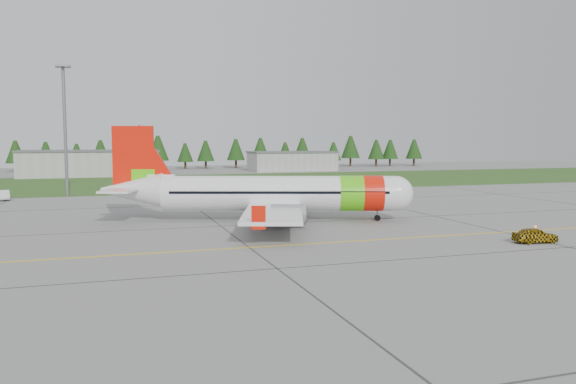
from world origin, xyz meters
name	(u,v)px	position (x,y,z in m)	size (l,w,h in m)	color
ground	(465,255)	(0.00, 0.00, 0.00)	(320.00, 320.00, 0.00)	gray
aircraft	(272,194)	(-8.89, 22.24, 2.97)	(33.01, 31.25, 10.31)	white
follow_me_car	(536,221)	(8.87, 2.58, 1.92)	(1.55, 1.31, 3.85)	#D2A10B
service_van	(3,185)	(-40.52, 54.72, 2.19)	(1.53, 1.45, 4.39)	silver
grass_strip	(234,181)	(0.00, 82.00, 0.01)	(320.00, 50.00, 0.03)	#30561E
taxi_guideline	(411,238)	(0.00, 8.00, 0.01)	(120.00, 0.25, 0.02)	gold
hangar_west	(90,164)	(-30.00, 110.00, 3.00)	(32.00, 14.00, 6.00)	#A8A8A3
hangar_east	(292,162)	(25.00, 118.00, 2.60)	(24.00, 12.00, 5.20)	#A8A8A3
floodlight_mast	(65,132)	(-32.00, 58.00, 10.00)	(0.50, 0.50, 20.00)	slate
treeline	(195,153)	(0.00, 138.00, 5.00)	(160.00, 8.00, 10.00)	#1C3F14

